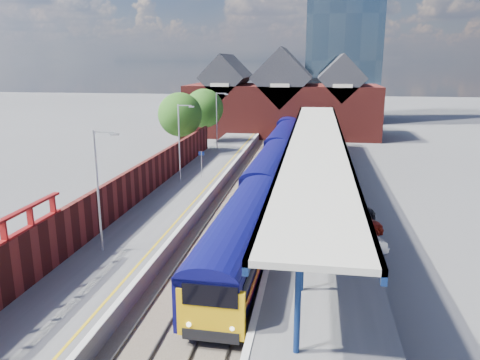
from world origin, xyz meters
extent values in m
plane|color=#5B5B5E|center=(0.00, 30.00, 0.00)|extent=(240.00, 240.00, 0.00)
cube|color=#473D33|center=(0.00, 20.00, 0.03)|extent=(6.00, 76.00, 0.06)
cube|color=slate|center=(-2.22, 20.00, 0.12)|extent=(0.07, 76.00, 0.14)
cube|color=slate|center=(-0.78, 20.00, 0.12)|extent=(0.07, 76.00, 0.14)
cube|color=slate|center=(0.78, 20.00, 0.12)|extent=(0.07, 76.00, 0.14)
cube|color=slate|center=(2.22, 20.00, 0.12)|extent=(0.07, 76.00, 0.14)
cube|color=#565659|center=(-5.50, 20.00, 0.50)|extent=(5.00, 76.00, 1.00)
cube|color=#565659|center=(6.00, 20.00, 0.50)|extent=(6.00, 76.00, 1.00)
cube|color=silver|center=(-3.15, 20.00, 1.02)|extent=(0.30, 76.00, 0.05)
cube|color=silver|center=(3.15, 20.00, 1.02)|extent=(0.30, 76.00, 0.05)
cube|color=yellow|center=(-3.75, 20.00, 1.01)|extent=(0.14, 76.00, 0.01)
cube|color=#0B0B51|center=(1.50, 6.94, 1.90)|extent=(3.22, 16.07, 2.50)
cube|color=#0B0B51|center=(1.50, 6.94, 3.15)|extent=(3.22, 16.07, 0.60)
cube|color=#0B0B51|center=(1.50, 23.54, 1.90)|extent=(3.22, 16.07, 2.50)
cube|color=#0B0B51|center=(1.50, 23.54, 3.15)|extent=(3.22, 16.07, 0.60)
cube|color=#0B0B51|center=(1.50, 40.14, 1.90)|extent=(3.22, 16.07, 2.50)
cube|color=#0B0B51|center=(1.50, 40.14, 3.15)|extent=(3.22, 16.07, 0.60)
cube|color=#0B0B51|center=(1.50, 56.74, 1.90)|extent=(3.22, 16.07, 2.50)
cube|color=#0B0B51|center=(1.50, 56.74, 3.15)|extent=(3.22, 16.07, 0.60)
cube|color=black|center=(0.08, 31.84, 2.35)|extent=(0.04, 60.54, 0.70)
cube|color=orange|center=(0.07, 31.84, 1.55)|extent=(0.03, 55.27, 0.30)
cube|color=#AF0B21|center=(0.06, 31.84, 1.30)|extent=(0.03, 55.27, 0.30)
cube|color=#F2B20C|center=(1.50, -0.98, 1.70)|extent=(2.83, 0.37, 2.10)
cube|color=black|center=(1.50, -1.08, 2.55)|extent=(2.30, 0.22, 0.90)
cube|color=black|center=(1.50, 1.34, 0.30)|extent=(2.00, 2.40, 0.60)
cube|color=black|center=(1.50, 62.34, 0.30)|extent=(2.00, 2.40, 0.60)
cylinder|color=navy|center=(5.00, -2.00, 3.10)|extent=(0.24, 0.24, 4.20)
cylinder|color=navy|center=(5.00, 3.00, 3.10)|extent=(0.24, 0.24, 4.20)
cylinder|color=navy|center=(5.00, 8.00, 3.10)|extent=(0.24, 0.24, 4.20)
cylinder|color=navy|center=(5.00, 13.00, 3.10)|extent=(0.24, 0.24, 4.20)
cylinder|color=navy|center=(5.00, 18.00, 3.10)|extent=(0.24, 0.24, 4.20)
cylinder|color=navy|center=(5.00, 23.00, 3.10)|extent=(0.24, 0.24, 4.20)
cylinder|color=navy|center=(5.00, 28.00, 3.10)|extent=(0.24, 0.24, 4.20)
cylinder|color=navy|center=(5.00, 33.00, 3.10)|extent=(0.24, 0.24, 4.20)
cylinder|color=navy|center=(5.00, 38.00, 3.10)|extent=(0.24, 0.24, 4.20)
cylinder|color=navy|center=(5.00, 43.00, 3.10)|extent=(0.24, 0.24, 4.20)
cube|color=beige|center=(5.50, 22.00, 5.35)|extent=(4.50, 52.00, 0.25)
cube|color=navy|center=(3.35, 22.00, 5.20)|extent=(0.20, 52.00, 0.55)
cube|color=navy|center=(7.65, 22.00, 5.20)|extent=(0.20, 52.00, 0.55)
cylinder|color=#A5A8AA|center=(-6.50, 6.00, 4.50)|extent=(0.12, 0.12, 7.00)
cube|color=#A5A8AA|center=(-5.90, 6.00, 7.90)|extent=(1.20, 0.08, 0.08)
cube|color=#A5A8AA|center=(-5.30, 6.00, 7.80)|extent=(0.45, 0.18, 0.12)
cylinder|color=#A5A8AA|center=(-6.50, 22.00, 4.50)|extent=(0.12, 0.12, 7.00)
cube|color=#A5A8AA|center=(-5.90, 22.00, 7.90)|extent=(1.20, 0.08, 0.08)
cube|color=#A5A8AA|center=(-5.30, 22.00, 7.80)|extent=(0.45, 0.18, 0.12)
cylinder|color=#A5A8AA|center=(-6.50, 38.00, 4.50)|extent=(0.12, 0.12, 7.00)
cube|color=#A5A8AA|center=(-5.90, 38.00, 7.90)|extent=(1.20, 0.08, 0.08)
cube|color=#A5A8AA|center=(-5.30, 38.00, 7.80)|extent=(0.45, 0.18, 0.12)
cylinder|color=#A5A8AA|center=(-5.00, 24.00, 2.25)|extent=(0.08, 0.08, 2.50)
cube|color=#0C194C|center=(-5.00, 24.00, 3.30)|extent=(0.55, 0.06, 0.35)
cube|color=maroon|center=(-8.10, 14.00, 2.40)|extent=(0.35, 50.00, 2.80)
cube|color=maroon|center=(-8.10, 0.00, 4.30)|extent=(0.30, 0.12, 1.00)
cube|color=maroon|center=(-8.10, 2.00, 4.30)|extent=(0.30, 0.12, 1.00)
cube|color=maroon|center=(-8.10, 4.00, 4.30)|extent=(0.30, 0.12, 1.00)
cube|color=maroon|center=(0.00, 58.00, 4.00)|extent=(30.00, 12.00, 8.00)
cube|color=#232328|center=(-9.00, 58.00, 9.20)|extent=(7.13, 12.00, 7.13)
cube|color=#232328|center=(0.00, 58.00, 9.20)|extent=(9.16, 12.00, 9.16)
cube|color=#232328|center=(9.00, 58.00, 9.20)|extent=(7.13, 12.00, 7.13)
cube|color=beige|center=(-9.00, 51.95, 8.20)|extent=(2.80, 0.15, 0.50)
cube|color=beige|center=(0.00, 51.95, 8.20)|extent=(2.80, 0.15, 0.50)
cube|color=beige|center=(9.00, 51.95, 8.20)|extent=(2.80, 0.15, 0.50)
cube|color=slate|center=(10.00, 80.00, 20.00)|extent=(14.00, 14.00, 40.00)
cylinder|color=#382314|center=(-10.50, 36.00, 2.00)|extent=(0.44, 0.44, 4.00)
sphere|color=#194E14|center=(-10.50, 36.00, 5.50)|extent=(5.20, 5.20, 5.20)
sphere|color=#194E14|center=(-9.70, 35.50, 4.80)|extent=(3.20, 3.20, 3.20)
cylinder|color=#382314|center=(-9.50, 44.00, 2.00)|extent=(0.44, 0.44, 4.00)
sphere|color=#194E14|center=(-9.50, 44.00, 5.50)|extent=(5.20, 5.20, 5.20)
sphere|color=#194E14|center=(-8.70, 43.50, 4.80)|extent=(3.20, 3.20, 3.20)
imported|color=maroon|center=(7.61, 10.62, 1.76)|extent=(4.79, 3.36, 1.51)
imported|color=#BCBCC1|center=(7.28, 7.54, 1.77)|extent=(4.93, 3.29, 1.53)
imported|color=black|center=(7.70, 13.99, 1.60)|extent=(4.45, 2.89, 1.20)
imported|color=navy|center=(6.67, 18.98, 1.54)|extent=(4.05, 2.15, 1.08)
camera|label=1|loc=(5.39, -17.59, 11.61)|focal=35.00mm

